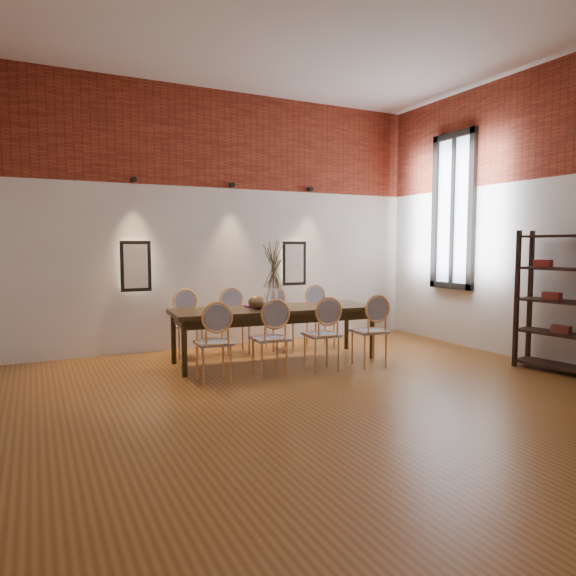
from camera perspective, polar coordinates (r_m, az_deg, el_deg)
name	(u,v)px	position (r m, az deg, el deg)	size (l,w,h in m)	color
floor	(334,408)	(5.27, 5.18, -13.11)	(7.00, 7.00, 0.02)	brown
wall_back	(217,220)	(8.26, -7.84, 7.47)	(7.00, 0.10, 4.00)	silver
wall_right	(574,214)	(7.53, 29.19, 7.17)	(0.10, 7.00, 4.00)	silver
brick_band_back	(218,139)	(8.34, -7.79, 16.10)	(7.00, 0.02, 1.50)	maroon
brick_band_right	(575,113)	(7.64, 29.28, 16.61)	(0.02, 7.00, 1.50)	maroon
niche_left	(135,266)	(7.84, -16.60, 2.34)	(0.36, 0.06, 0.66)	#FFEAC6
niche_right	(293,263)	(8.67, 0.60, 2.76)	(0.36, 0.06, 0.66)	#FFEAC6
spot_fixture_left	(134,179)	(7.86, -16.78, 11.48)	(0.08, 0.08, 0.10)	black
spot_fixture_mid	(232,185)	(8.25, -6.25, 11.33)	(0.08, 0.08, 0.10)	black
spot_fixture_right	(310,189)	(8.83, 2.47, 10.92)	(0.08, 0.08, 0.10)	black
window_glass	(454,211)	(8.76, 17.94, 8.11)	(0.02, 0.78, 2.38)	silver
window_frame	(453,211)	(8.75, 17.84, 8.12)	(0.08, 0.90, 2.50)	black
window_mullion	(453,211)	(8.75, 17.84, 8.12)	(0.06, 0.06, 2.40)	black
dining_table	(275,334)	(7.13, -1.44, -5.17)	(2.82, 0.91, 0.75)	#352611
chair_near_a	(213,342)	(6.11, -8.29, -6.00)	(0.44, 0.44, 0.94)	#E2A45F
chair_near_b	(270,338)	(6.31, -2.05, -5.60)	(0.44, 0.44, 0.94)	#E2A45F
chair_near_c	(321,334)	(6.59, 3.74, -5.17)	(0.44, 0.44, 0.94)	#E2A45F
chair_near_d	(369,331)	(6.92, 9.00, -4.73)	(0.44, 0.44, 0.94)	#E2A45F
chair_far_a	(188,325)	(7.52, -11.03, -4.00)	(0.44, 0.44, 0.94)	#E2A45F
chair_far_b	(235,322)	(7.68, -5.87, -3.75)	(0.44, 0.44, 0.94)	#E2A45F
chair_far_c	(279,319)	(7.91, -0.96, -3.48)	(0.44, 0.44, 0.94)	#E2A45F
chair_far_d	(321,317)	(8.19, 3.64, -3.20)	(0.44, 0.44, 0.94)	#E2A45F
vase	(273,297)	(7.04, -1.63, -0.98)	(0.14, 0.14, 0.30)	silver
dried_branches	(273,264)	(7.01, -1.64, 2.68)	(0.50, 0.50, 0.70)	#4D402B
bowl	(257,302)	(6.92, -3.48, -1.59)	(0.24, 0.24, 0.18)	brown
book	(255,306)	(7.14, -3.74, -2.00)	(0.26, 0.18, 0.03)	#842475
shelving_rack	(559,301)	(7.31, 27.89, -1.33)	(0.38, 1.00, 1.80)	black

